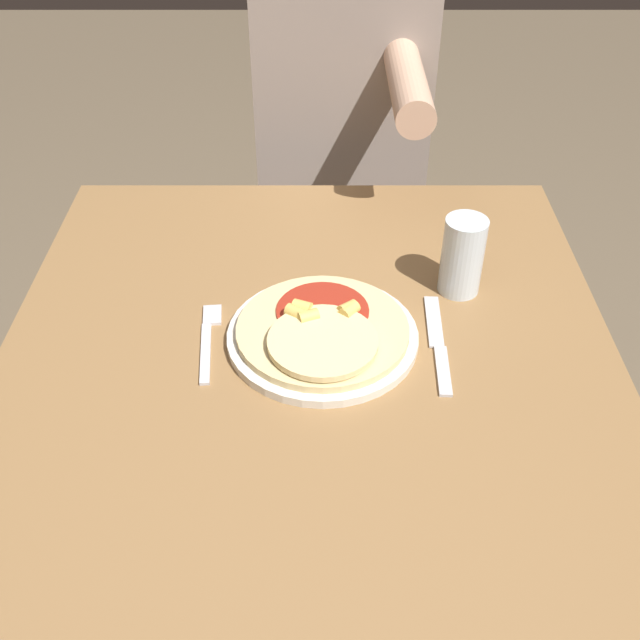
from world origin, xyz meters
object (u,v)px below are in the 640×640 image
(pizza, at_px, (320,331))
(fork, at_px, (206,337))
(drinking_glass, at_px, (459,256))
(dining_table, at_px, (307,397))
(knife, at_px, (436,344))
(plate, at_px, (320,337))
(person_diner, at_px, (340,125))

(pizza, xyz_separation_m, fork, (-0.17, 0.01, -0.02))
(pizza, distance_m, drinking_glass, 0.26)
(fork, bearing_deg, pizza, -3.95)
(dining_table, bearing_deg, knife, -3.97)
(pizza, height_order, drinking_glass, drinking_glass)
(plate, height_order, fork, plate)
(pizza, bearing_deg, dining_table, 160.28)
(drinking_glass, bearing_deg, knife, -109.24)
(dining_table, xyz_separation_m, person_diner, (0.07, 0.74, 0.12))
(pizza, distance_m, person_diner, 0.75)
(plate, height_order, knife, plate)
(plate, relative_size, knife, 1.28)
(drinking_glass, bearing_deg, fork, -162.58)
(pizza, bearing_deg, person_diner, 86.34)
(plate, xyz_separation_m, pizza, (-0.00, -0.01, 0.02))
(fork, xyz_separation_m, drinking_glass, (0.39, 0.12, 0.06))
(plate, distance_m, pizza, 0.02)
(plate, bearing_deg, person_diner, 86.33)
(pizza, distance_m, fork, 0.17)
(pizza, bearing_deg, fork, 176.05)
(dining_table, bearing_deg, fork, 178.33)
(knife, bearing_deg, person_diner, 99.27)
(fork, bearing_deg, plate, -1.99)
(dining_table, height_order, fork, fork)
(dining_table, distance_m, person_diner, 0.75)
(pizza, xyz_separation_m, person_diner, (0.05, 0.74, -0.02))
(drinking_glass, bearing_deg, plate, -149.69)
(plate, xyz_separation_m, drinking_glass, (0.22, 0.13, 0.06))
(drinking_glass, bearing_deg, person_diner, 105.65)
(dining_table, bearing_deg, drinking_glass, 27.80)
(plate, relative_size, person_diner, 0.23)
(knife, bearing_deg, drinking_glass, 70.76)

